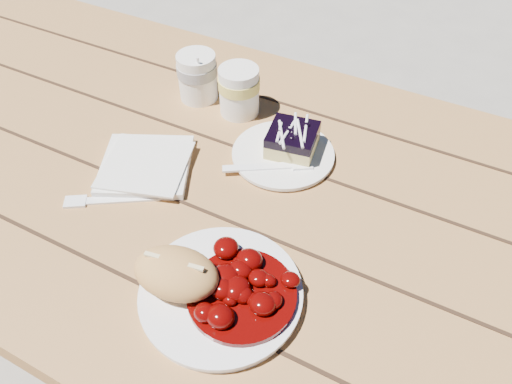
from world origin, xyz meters
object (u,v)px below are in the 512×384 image
at_px(bread_roll, 176,273).
at_px(dessert_plate, 283,155).
at_px(coffee_cup, 198,77).
at_px(main_plate, 221,294).
at_px(second_cup, 239,91).
at_px(blueberry_cake, 292,140).
at_px(picnic_table, 229,238).

distance_m(bread_roll, dessert_plate, 0.32).
relative_size(dessert_plate, coffee_cup, 1.85).
bearing_deg(coffee_cup, dessert_plate, -20.60).
bearing_deg(main_plate, second_cup, 115.50).
bearing_deg(blueberry_cake, bread_roll, -102.45).
bearing_deg(bread_roll, second_cup, 107.57).
distance_m(bread_roll, second_cup, 0.42).
distance_m(blueberry_cake, coffee_cup, 0.25).
bearing_deg(second_cup, dessert_plate, -31.53).
xyz_separation_m(bread_roll, coffee_cup, (-0.22, 0.41, 0.00)).
bearing_deg(blueberry_cake, dessert_plate, -133.45).
bearing_deg(coffee_cup, main_plate, -54.24).
height_order(coffee_cup, second_cup, same).
distance_m(picnic_table, bread_roll, 0.31).
bearing_deg(bread_roll, main_plate, 19.98).
relative_size(bread_roll, coffee_cup, 1.25).
height_order(picnic_table, bread_roll, bread_roll).
bearing_deg(picnic_table, coffee_cup, 132.51).
height_order(dessert_plate, blueberry_cake, blueberry_cake).
bearing_deg(dessert_plate, coffee_cup, 159.40).
height_order(main_plate, dessert_plate, main_plate).
xyz_separation_m(bread_roll, second_cup, (-0.13, 0.40, 0.00)).
relative_size(main_plate, dessert_plate, 1.24).
relative_size(picnic_table, bread_roll, 16.88).
distance_m(coffee_cup, second_cup, 0.10).
bearing_deg(coffee_cup, second_cup, -2.70).
height_order(main_plate, second_cup, second_cup).
bearing_deg(second_cup, coffee_cup, 177.30).
relative_size(bread_roll, second_cup, 1.25).
relative_size(main_plate, second_cup, 2.30).
distance_m(picnic_table, coffee_cup, 0.32).
distance_m(dessert_plate, second_cup, 0.16).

